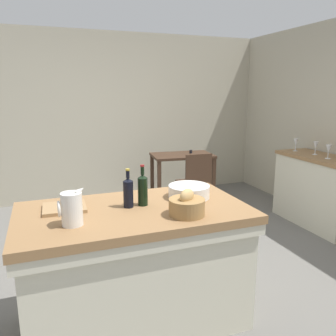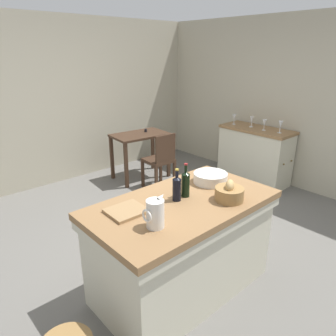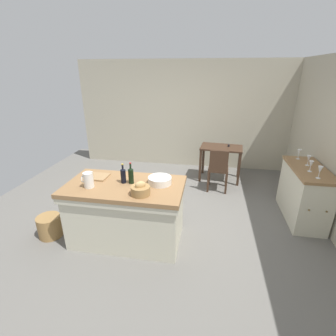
{
  "view_description": "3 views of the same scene",
  "coord_description": "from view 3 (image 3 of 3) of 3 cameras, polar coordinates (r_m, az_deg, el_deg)",
  "views": [
    {
      "loc": [
        -1.01,
        -2.9,
        1.71
      ],
      "look_at": [
        0.17,
        0.29,
        0.94
      ],
      "focal_mm": 36.56,
      "sensor_mm": 36.0,
      "label": 1
    },
    {
      "loc": [
        -2.13,
        -2.34,
        2.08
      ],
      "look_at": [
        0.01,
        0.03,
        0.89
      ],
      "focal_mm": 33.77,
      "sensor_mm": 36.0,
      "label": 2
    },
    {
      "loc": [
        0.66,
        -3.52,
        2.34
      ],
      "look_at": [
        0.04,
        0.05,
        0.89
      ],
      "focal_mm": 26.04,
      "sensor_mm": 36.0,
      "label": 3
    }
  ],
  "objects": [
    {
      "name": "cutting_board",
      "position": [
        3.69,
        -16.14,
        -1.96
      ],
      "size": [
        0.3,
        0.27,
        0.02
      ],
      "primitive_type": "cube",
      "rotation": [
        0.0,
        0.0,
        -0.03
      ],
      "color": "#99754C",
      "rests_on": "island_table"
    },
    {
      "name": "wine_glass_middle",
      "position": [
        4.53,
        30.07,
        1.9
      ],
      "size": [
        0.07,
        0.07,
        0.17
      ],
      "color": "white",
      "rests_on": "side_cabinet"
    },
    {
      "name": "wine_glass_far_left",
      "position": [
        4.06,
        32.03,
        -0.41
      ],
      "size": [
        0.07,
        0.07,
        0.18
      ],
      "color": "white",
      "rests_on": "side_cabinet"
    },
    {
      "name": "wine_glass_left",
      "position": [
        4.27,
        30.49,
        0.76
      ],
      "size": [
        0.07,
        0.07,
        0.17
      ],
      "color": "white",
      "rests_on": "side_cabinet"
    },
    {
      "name": "wine_bottle_dark",
      "position": [
        3.36,
        -8.67,
        -1.64
      ],
      "size": [
        0.07,
        0.07,
        0.3
      ],
      "color": "black",
      "rests_on": "island_table"
    },
    {
      "name": "wine_glass_right",
      "position": [
        4.79,
        28.35,
        3.2
      ],
      "size": [
        0.07,
        0.07,
        0.17
      ],
      "color": "white",
      "rests_on": "side_cabinet"
    },
    {
      "name": "ground_plane",
      "position": [
        4.28,
        -0.66,
        -11.28
      ],
      "size": [
        6.76,
        6.76,
        0.0
      ],
      "primitive_type": "plane",
      "color": "#66635E"
    },
    {
      "name": "wash_bowl",
      "position": [
        3.35,
        -1.93,
        -2.9
      ],
      "size": [
        0.32,
        0.32,
        0.1
      ],
      "primitive_type": "cylinder",
      "color": "silver",
      "rests_on": "island_table"
    },
    {
      "name": "writing_desk",
      "position": [
        5.56,
        12.31,
        3.61
      ],
      "size": [
        0.95,
        0.65,
        0.83
      ],
      "color": "#3D281C",
      "rests_on": "ground"
    },
    {
      "name": "island_table",
      "position": [
        3.59,
        -9.71,
        -9.71
      ],
      "size": [
        1.62,
        0.9,
        0.89
      ],
      "color": "olive",
      "rests_on": "ground"
    },
    {
      "name": "bread_basket",
      "position": [
        3.07,
        -6.45,
        -5.08
      ],
      "size": [
        0.24,
        0.24,
        0.18
      ],
      "color": "olive",
      "rests_on": "island_table"
    },
    {
      "name": "pitcher",
      "position": [
        3.39,
        -18.14,
        -2.62
      ],
      "size": [
        0.17,
        0.13,
        0.25
      ],
      "color": "silver",
      "rests_on": "island_table"
    },
    {
      "name": "wine_bottle_amber",
      "position": [
        3.4,
        -10.44,
        -1.66
      ],
      "size": [
        0.07,
        0.07,
        0.28
      ],
      "color": "black",
      "rests_on": "island_table"
    },
    {
      "name": "wicker_hamper",
      "position": [
        4.16,
        -25.93,
        -12.15
      ],
      "size": [
        0.34,
        0.34,
        0.33
      ],
      "primitive_type": "cylinder",
      "color": "olive",
      "rests_on": "ground"
    },
    {
      "name": "side_cabinet",
      "position": [
        4.62,
        29.18,
        -5.19
      ],
      "size": [
        0.52,
        1.18,
        0.91
      ],
      "color": "olive",
      "rests_on": "ground"
    },
    {
      "name": "wall_back",
      "position": [
        6.25,
        3.74,
        12.23
      ],
      "size": [
        5.32,
        0.12,
        2.6
      ],
      "primitive_type": "cube",
      "color": "#B2AA93",
      "rests_on": "ground"
    },
    {
      "name": "wooden_chair",
      "position": [
        5.04,
        11.68,
        -0.08
      ],
      "size": [
        0.42,
        0.42,
        0.91
      ],
      "color": "#3D281C",
      "rests_on": "ground"
    }
  ]
}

